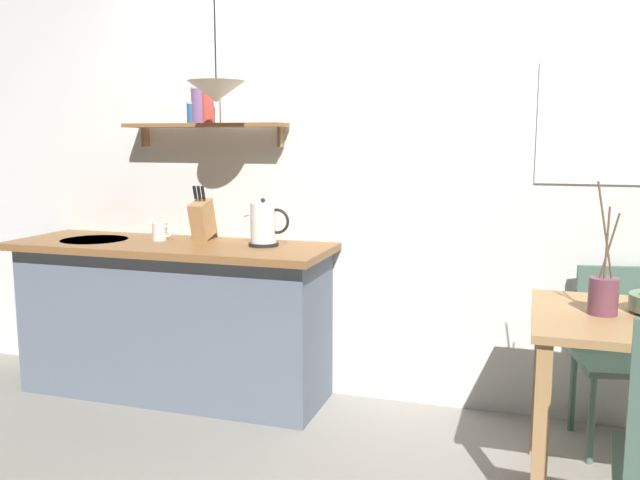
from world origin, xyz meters
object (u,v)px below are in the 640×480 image
object	(u,v)px
electric_kettle	(264,224)
pendant_lamp	(216,91)
coffee_mug_by_sink	(160,232)
dining_chair_far	(618,347)
dining_table	(640,352)
twig_vase	(603,294)
knife_block	(202,218)

from	to	relation	value
electric_kettle	pendant_lamp	world-z (taller)	pendant_lamp
coffee_mug_by_sink	dining_chair_far	bearing A→B (deg)	1.16
dining_table	pendant_lamp	distance (m)	2.28
twig_vase	electric_kettle	distance (m)	1.75
twig_vase	knife_block	bearing A→B (deg)	163.01
coffee_mug_by_sink	pendant_lamp	world-z (taller)	pendant_lamp
dining_chair_far	electric_kettle	distance (m)	1.87
dining_table	coffee_mug_by_sink	bearing A→B (deg)	167.42
knife_block	coffee_mug_by_sink	bearing A→B (deg)	-157.62
knife_block	pendant_lamp	xyz separation A→B (m)	(0.24, -0.27, 0.69)
electric_kettle	knife_block	distance (m)	0.43
dining_table	knife_block	xyz separation A→B (m)	(-2.22, 0.64, 0.37)
electric_kettle	dining_table	bearing A→B (deg)	-16.70
twig_vase	pendant_lamp	size ratio (longest dim) A/B	0.93
knife_block	pendant_lamp	world-z (taller)	pendant_lamp
twig_vase	pendant_lamp	xyz separation A→B (m)	(-1.84, 0.36, 0.84)
dining_chair_far	pendant_lamp	world-z (taller)	pendant_lamp
knife_block	pendant_lamp	bearing A→B (deg)	-48.38
knife_block	coffee_mug_by_sink	world-z (taller)	knife_block
knife_block	coffee_mug_by_sink	size ratio (longest dim) A/B	2.48
pendant_lamp	twig_vase	bearing A→B (deg)	-11.21
dining_chair_far	twig_vase	xyz separation A→B (m)	(-0.14, -0.59, 0.38)
twig_vase	coffee_mug_by_sink	world-z (taller)	twig_vase
dining_chair_far	knife_block	world-z (taller)	knife_block
pendant_lamp	coffee_mug_by_sink	bearing A→B (deg)	158.75
dining_table	pendant_lamp	bearing A→B (deg)	169.54
dining_chair_far	twig_vase	size ratio (longest dim) A/B	1.62
coffee_mug_by_sink	pendant_lamp	xyz separation A→B (m)	(0.46, -0.18, 0.76)
pendant_lamp	dining_table	bearing A→B (deg)	-10.46
dining_table	dining_chair_far	distance (m)	0.62
electric_kettle	dining_chair_far	bearing A→B (deg)	1.73
electric_kettle	twig_vase	bearing A→B (deg)	-18.02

